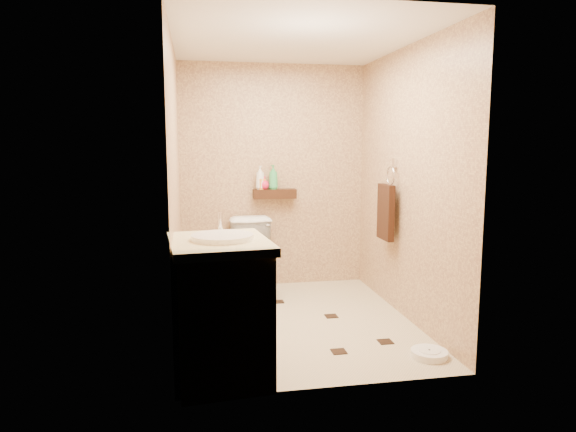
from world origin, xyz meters
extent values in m
plane|color=beige|center=(0.00, 0.00, 0.00)|extent=(2.50, 2.50, 0.00)
cube|color=tan|center=(0.00, 1.25, 1.20)|extent=(2.00, 0.04, 2.40)
cube|color=tan|center=(0.00, -1.25, 1.20)|extent=(2.00, 0.04, 2.40)
cube|color=tan|center=(-1.00, 0.00, 1.20)|extent=(0.04, 2.50, 2.40)
cube|color=tan|center=(1.00, 0.00, 1.20)|extent=(0.04, 2.50, 2.40)
cube|color=silver|center=(0.00, 0.00, 2.40)|extent=(2.00, 2.50, 0.02)
cube|color=#361E0E|center=(0.00, 1.17, 1.02)|extent=(0.46, 0.14, 0.10)
cube|color=black|center=(-0.40, -0.25, 0.00)|extent=(0.11, 0.11, 0.01)
cube|color=black|center=(0.35, 0.07, 0.00)|extent=(0.11, 0.11, 0.01)
cube|color=black|center=(0.19, -0.71, 0.00)|extent=(0.11, 0.11, 0.01)
cube|color=black|center=(-0.53, 0.49, 0.00)|extent=(0.11, 0.11, 0.01)
cube|color=black|center=(0.61, -0.59, 0.00)|extent=(0.11, 0.11, 0.01)
cube|color=black|center=(-0.06, 0.58, 0.00)|extent=(0.11, 0.11, 0.01)
imported|color=white|center=(-0.25, 0.83, 0.39)|extent=(0.50, 0.81, 0.79)
cube|color=brown|center=(-0.70, -0.95, 0.44)|extent=(0.65, 0.77, 0.88)
cube|color=#F8EFB3|center=(-0.70, -0.95, 0.91)|extent=(0.70, 0.82, 0.06)
cylinder|color=white|center=(-0.68, -0.95, 0.94)|extent=(0.41, 0.41, 0.06)
cylinder|color=silver|center=(-0.68, -0.70, 1.02)|extent=(0.03, 0.03, 0.14)
cylinder|color=white|center=(0.82, -0.92, 0.03)|extent=(0.29, 0.29, 0.05)
cylinder|color=white|center=(0.82, -0.92, 0.05)|extent=(0.16, 0.16, 0.01)
cylinder|color=#1B6C66|center=(-0.82, 1.07, 0.05)|extent=(0.10, 0.10, 0.11)
cylinder|color=white|center=(-0.82, 1.07, 0.25)|extent=(0.02, 0.02, 0.31)
sphere|color=white|center=(-0.82, 1.07, 0.40)|extent=(0.07, 0.07, 0.07)
cube|color=silver|center=(0.98, 0.25, 1.38)|extent=(0.03, 0.06, 0.08)
torus|color=silver|center=(0.95, 0.25, 1.26)|extent=(0.02, 0.19, 0.19)
cube|color=#371B10|center=(0.91, 0.25, 0.92)|extent=(0.06, 0.30, 0.52)
cylinder|color=white|center=(-0.94, 0.65, 0.60)|extent=(0.11, 0.11, 0.11)
cylinder|color=silver|center=(-0.98, 0.65, 0.66)|extent=(0.04, 0.02, 0.02)
imported|color=white|center=(-0.16, 1.17, 1.20)|extent=(0.14, 0.14, 0.25)
imported|color=orange|center=(-0.15, 1.17, 1.16)|extent=(0.11, 0.11, 0.17)
imported|color=#E71B46|center=(-0.12, 1.17, 1.14)|extent=(0.15, 0.15, 0.14)
imported|color=#39AB5C|center=(-0.01, 1.17, 1.20)|extent=(0.13, 0.13, 0.26)
camera|label=1|loc=(-0.85, -4.27, 1.56)|focal=32.00mm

